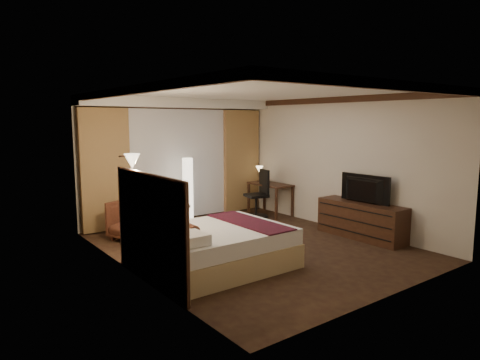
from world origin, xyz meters
TOP-DOWN VIEW (x-y plane):
  - floor at (0.00, 0.00)m, footprint 4.50×5.50m
  - ceiling at (0.00, 0.00)m, footprint 4.50×5.50m
  - back_wall at (0.00, 2.75)m, footprint 4.50×0.02m
  - left_wall at (-2.25, 0.00)m, footprint 0.02×5.50m
  - right_wall at (2.25, 0.00)m, footprint 0.02×5.50m
  - crown_molding at (0.00, 0.00)m, footprint 4.50×5.50m
  - soffit at (0.00, 2.50)m, footprint 4.50×0.50m
  - curtain_sheer at (0.00, 2.67)m, footprint 2.48×0.04m
  - curtain_left_drape at (-1.70, 2.61)m, footprint 1.00×0.14m
  - curtain_right_drape at (1.70, 2.61)m, footprint 1.00×0.14m
  - wall_sconce at (-2.09, 0.32)m, footprint 0.24×0.24m
  - bed at (-1.13, -0.51)m, footprint 2.11×1.65m
  - headboard at (-2.20, -0.51)m, footprint 0.12×1.95m
  - armchair at (-1.48, 1.69)m, footprint 1.00×1.03m
  - side_table at (-0.49, 1.81)m, footprint 0.46×0.46m
  - floor_lamp at (-0.04, 2.23)m, footprint 0.30×0.30m
  - desk at (1.95, 1.80)m, footprint 0.55×1.11m
  - desk_lamp at (1.95, 2.20)m, footprint 0.18×0.18m
  - office_chair at (1.49, 1.75)m, footprint 0.64×0.64m
  - dresser at (2.00, -0.79)m, footprint 0.50×1.76m
  - television at (1.97, -0.79)m, footprint 0.62×1.07m

SIDE VIEW (x-z plane):
  - floor at x=0.00m, z-range -0.01..0.01m
  - side_table at x=-0.49m, z-range 0.00..0.51m
  - bed at x=-1.13m, z-range 0.00..0.62m
  - dresser at x=2.00m, z-range 0.00..0.68m
  - desk at x=1.95m, z-range 0.00..0.75m
  - armchair at x=-1.48m, z-range 0.00..0.82m
  - office_chair at x=1.49m, z-range 0.00..1.12m
  - floor_lamp at x=-0.04m, z-range 0.00..1.44m
  - headboard at x=-2.20m, z-range 0.00..1.50m
  - desk_lamp at x=1.95m, z-range 0.75..1.09m
  - television at x=1.97m, z-range 0.92..1.06m
  - curtain_sheer at x=0.00m, z-range 0.02..2.48m
  - curtain_left_drape at x=-1.70m, z-range 0.02..2.48m
  - curtain_right_drape at x=1.70m, z-range 0.02..2.48m
  - back_wall at x=0.00m, z-range 0.00..2.70m
  - left_wall at x=-2.25m, z-range 0.00..2.70m
  - right_wall at x=2.25m, z-range 0.00..2.70m
  - wall_sconce at x=-2.09m, z-range 1.50..1.74m
  - soffit at x=0.00m, z-range 2.50..2.70m
  - crown_molding at x=0.00m, z-range 2.58..2.70m
  - ceiling at x=0.00m, z-range 2.70..2.71m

